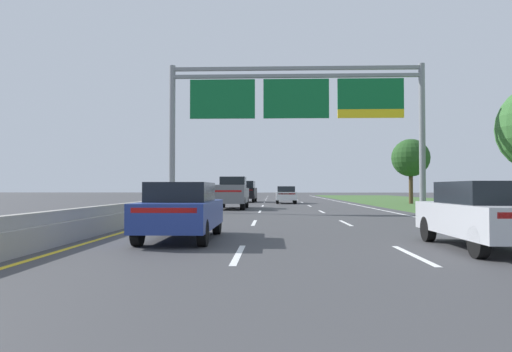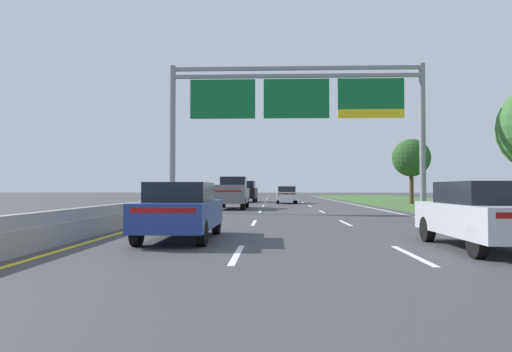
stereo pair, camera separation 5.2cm
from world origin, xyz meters
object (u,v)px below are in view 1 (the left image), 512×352
object	(u,v)px
roadside_tree_far	(411,158)
car_white_centre_lane_sedan	(286,194)
car_silver_right_lane_sedan	(485,214)
car_black_left_lane_suv	(246,191)
overhead_sign_gantry	(296,106)
pickup_truck_grey	(232,193)
car_blue_left_lane_sedan	(182,210)

from	to	relation	value
roadside_tree_far	car_white_centre_lane_sedan	bearing A→B (deg)	174.79
car_silver_right_lane_sedan	car_black_left_lane_suv	distance (m)	36.45
car_white_centre_lane_sedan	car_black_left_lane_suv	xyz separation A→B (m)	(-3.87, 3.67, 0.28)
overhead_sign_gantry	car_white_centre_lane_sedan	size ratio (longest dim) A/B	3.42
pickup_truck_grey	car_silver_right_lane_sedan	size ratio (longest dim) A/B	1.23
car_silver_right_lane_sedan	roadside_tree_far	distance (m)	32.05
pickup_truck_grey	car_white_centre_lane_sedan	world-z (taller)	pickup_truck_grey
pickup_truck_grey	car_blue_left_lane_sedan	xyz separation A→B (m)	(0.23, -19.04, -0.26)
car_white_centre_lane_sedan	car_blue_left_lane_sedan	bearing A→B (deg)	172.95
car_black_left_lane_suv	overhead_sign_gantry	bearing A→B (deg)	-166.74
overhead_sign_gantry	car_black_left_lane_suv	distance (m)	20.43
car_silver_right_lane_sedan	car_black_left_lane_suv	bearing A→B (deg)	11.70
car_silver_right_lane_sedan	roadside_tree_far	size ratio (longest dim) A/B	0.76
pickup_truck_grey	car_blue_left_lane_sedan	distance (m)	19.04
car_white_centre_lane_sedan	car_silver_right_lane_sedan	world-z (taller)	same
pickup_truck_grey	car_black_left_lane_suv	bearing A→B (deg)	-0.10
overhead_sign_gantry	roadside_tree_far	distance (m)	18.47
car_silver_right_lane_sedan	car_blue_left_lane_sedan	bearing A→B (deg)	76.51
car_blue_left_lane_sedan	car_black_left_lane_suv	xyz separation A→B (m)	(-0.08, 33.91, 0.28)
overhead_sign_gantry	car_white_centre_lane_sedan	world-z (taller)	overhead_sign_gantry
car_silver_right_lane_sedan	roadside_tree_far	bearing A→B (deg)	-13.76
overhead_sign_gantry	car_white_centre_lane_sedan	bearing A→B (deg)	90.46
pickup_truck_grey	car_silver_right_lane_sedan	distance (m)	22.16
overhead_sign_gantry	pickup_truck_grey	distance (m)	8.00
car_blue_left_lane_sedan	car_black_left_lane_suv	size ratio (longest dim) A/B	0.93
overhead_sign_gantry	car_white_centre_lane_sedan	xyz separation A→B (m)	(-0.13, 15.70, -5.41)
pickup_truck_grey	overhead_sign_gantry	bearing A→B (deg)	-136.91
car_silver_right_lane_sedan	car_white_centre_lane_sedan	bearing A→B (deg)	6.30
overhead_sign_gantry	roadside_tree_far	world-z (taller)	overhead_sign_gantry
car_silver_right_lane_sedan	overhead_sign_gantry	bearing A→B (deg)	11.98
car_black_left_lane_suv	roadside_tree_far	size ratio (longest dim) A/B	0.82
car_white_centre_lane_sedan	car_silver_right_lane_sedan	bearing A→B (deg)	-173.42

